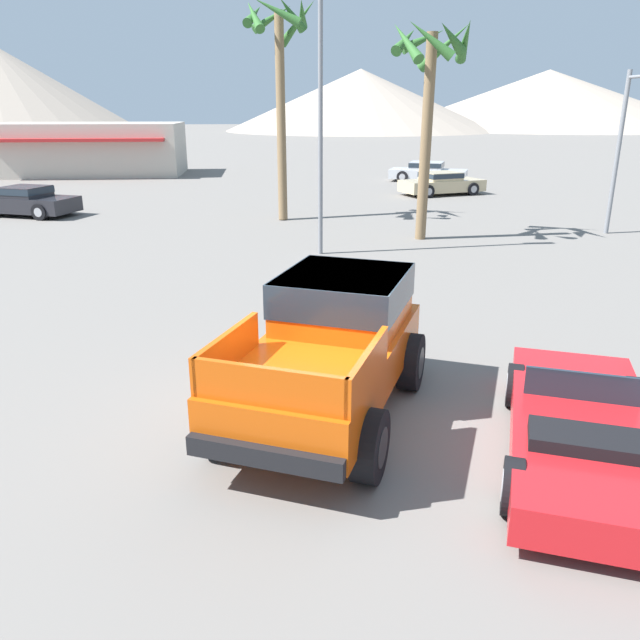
{
  "coord_description": "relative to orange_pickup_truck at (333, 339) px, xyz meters",
  "views": [
    {
      "loc": [
        -0.87,
        -8.35,
        4.38
      ],
      "look_at": [
        -0.07,
        0.92,
        1.18
      ],
      "focal_mm": 35.0,
      "sensor_mm": 36.0,
      "label": 1
    }
  ],
  "objects": [
    {
      "name": "street_lamp_post",
      "position": [
        0.73,
        10.53,
        4.21
      ],
      "size": [
        0.9,
        0.24,
        9.04
      ],
      "color": "slate",
      "rests_on": "ground_plane"
    },
    {
      "name": "parked_car_tan",
      "position": [
        8.2,
        23.7,
        -0.52
      ],
      "size": [
        4.62,
        2.91,
        1.16
      ],
      "rotation": [
        0.0,
        0.0,
        5.0
      ],
      "color": "tan",
      "rests_on": "ground_plane"
    },
    {
      "name": "red_convertible_car",
      "position": [
        3.03,
        -1.79,
        -0.7
      ],
      "size": [
        3.27,
        4.84,
        1.04
      ],
      "rotation": [
        0.0,
        0.0,
        -0.38
      ],
      "color": "red",
      "rests_on": "ground_plane"
    },
    {
      "name": "palm_tree_leaning",
      "position": [
        -0.28,
        16.93,
        5.04
      ],
      "size": [
        2.9,
        2.74,
        8.24
      ],
      "color": "brown",
      "rests_on": "ground_plane"
    },
    {
      "name": "parked_car_silver",
      "position": [
        8.96,
        29.63,
        -0.51
      ],
      "size": [
        4.94,
        3.42,
        1.18
      ],
      "rotation": [
        0.0,
        0.0,
        4.33
      ],
      "color": "#B7BABF",
      "rests_on": "ground_plane"
    },
    {
      "name": "orange_pickup_truck",
      "position": [
        0.0,
        0.0,
        0.0
      ],
      "size": [
        3.61,
        5.1,
        1.98
      ],
      "rotation": [
        0.0,
        0.0,
        -0.4
      ],
      "color": "#CC4C0C",
      "rests_on": "ground_plane"
    },
    {
      "name": "storefront_building",
      "position": [
        -12.62,
        35.7,
        0.56
      ],
      "size": [
        12.14,
        6.65,
        3.33
      ],
      "color": "#BCB2A3",
      "rests_on": "ground_plane"
    },
    {
      "name": "distant_mountain_range",
      "position": [
        8.01,
        121.08,
        5.36
      ],
      "size": [
        168.93,
        67.82,
        15.9
      ],
      "color": "gray",
      "rests_on": "ground_plane"
    },
    {
      "name": "parked_car_dark",
      "position": [
        -10.92,
        18.75,
        -0.49
      ],
      "size": [
        4.4,
        3.12,
        1.21
      ],
      "rotation": [
        0.0,
        0.0,
        4.35
      ],
      "color": "#232328",
      "rests_on": "ground_plane"
    },
    {
      "name": "ground_plane",
      "position": [
        -0.05,
        -0.22,
        -1.11
      ],
      "size": [
        320.0,
        320.0,
        0.0
      ],
      "primitive_type": "plane",
      "color": "slate"
    },
    {
      "name": "palm_tree_tall",
      "position": [
        4.47,
        12.53,
        4.17
      ],
      "size": [
        2.83,
        2.8,
        7.03
      ],
      "color": "brown",
      "rests_on": "ground_plane"
    }
  ]
}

